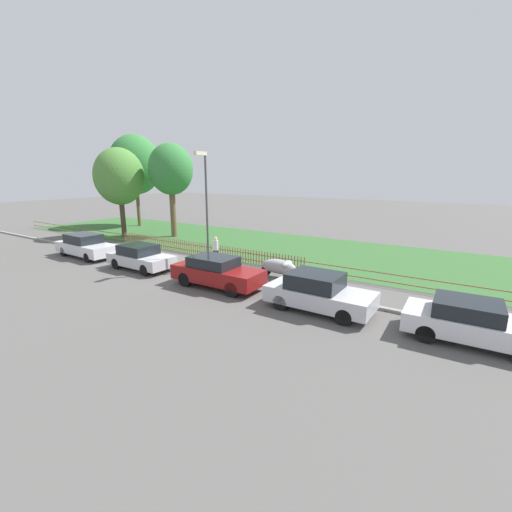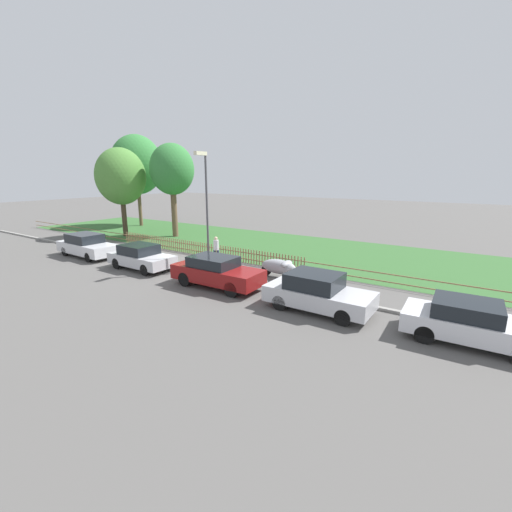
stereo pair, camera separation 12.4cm
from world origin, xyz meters
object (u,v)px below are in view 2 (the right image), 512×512
(pedestrian_near_fence, at_px, (216,248))
(parked_car_navy_estate, at_px, (216,271))
(parked_car_white_van, at_px, (471,322))
(tree_nearest_kerb, at_px, (137,165))
(covered_motorcycle, at_px, (279,267))
(parked_car_silver_hatchback, at_px, (87,245))
(parked_car_red_compact, at_px, (318,292))
(parked_car_black_saloon, at_px, (141,257))
(tree_behind_motorcycle, at_px, (121,177))
(street_lamp, at_px, (205,199))
(tree_mid_park, at_px, (172,170))

(pedestrian_near_fence, bearing_deg, parked_car_navy_estate, 106.00)
(parked_car_white_van, bearing_deg, pedestrian_near_fence, 163.58)
(parked_car_navy_estate, height_order, tree_nearest_kerb, tree_nearest_kerb)
(parked_car_navy_estate, xyz_separation_m, covered_motorcycle, (1.72, 2.85, -0.16))
(parked_car_silver_hatchback, relative_size, tree_nearest_kerb, 0.51)
(parked_car_navy_estate, xyz_separation_m, parked_car_red_compact, (5.02, -0.03, -0.02))
(parked_car_silver_hatchback, relative_size, parked_car_black_saloon, 1.17)
(covered_motorcycle, relative_size, tree_behind_motorcycle, 0.27)
(parked_car_black_saloon, bearing_deg, street_lamp, 25.21)
(parked_car_silver_hatchback, height_order, tree_behind_motorcycle, tree_behind_motorcycle)
(tree_behind_motorcycle, height_order, street_lamp, tree_behind_motorcycle)
(tree_nearest_kerb, bearing_deg, tree_mid_park, -18.46)
(street_lamp, bearing_deg, tree_behind_motorcycle, 161.29)
(parked_car_navy_estate, relative_size, covered_motorcycle, 2.22)
(parked_car_silver_hatchback, xyz_separation_m, parked_car_white_van, (20.75, -0.02, -0.04))
(parked_car_silver_hatchback, distance_m, pedestrian_near_fence, 8.49)
(tree_nearest_kerb, distance_m, tree_behind_motorcycle, 6.30)
(parked_car_black_saloon, relative_size, covered_motorcycle, 1.96)
(parked_car_red_compact, relative_size, tree_mid_park, 0.54)
(parked_car_navy_estate, xyz_separation_m, parked_car_white_van, (10.00, 0.13, -0.07))
(parked_car_black_saloon, bearing_deg, pedestrian_near_fence, 54.01)
(parked_car_silver_hatchback, bearing_deg, parked_car_black_saloon, 1.47)
(parked_car_black_saloon, relative_size, parked_car_red_compact, 0.95)
(tree_behind_motorcycle, xyz_separation_m, tree_mid_park, (3.62, 2.21, 0.53))
(parked_car_navy_estate, distance_m, tree_mid_park, 14.92)
(parked_car_white_van, height_order, tree_nearest_kerb, tree_nearest_kerb)
(tree_mid_park, xyz_separation_m, pedestrian_near_fence, (8.48, -4.81, -4.56))
(parked_car_red_compact, bearing_deg, tree_nearest_kerb, 155.98)
(parked_car_white_van, bearing_deg, parked_car_silver_hatchback, 178.23)
(covered_motorcycle, relative_size, street_lamp, 0.32)
(tree_nearest_kerb, bearing_deg, parked_car_red_compact, -24.38)
(street_lamp, bearing_deg, parked_car_red_compact, -13.88)
(parked_car_white_van, distance_m, pedestrian_near_fence, 13.41)
(parked_car_navy_estate, distance_m, parked_car_white_van, 10.00)
(parked_car_silver_hatchback, bearing_deg, covered_motorcycle, 13.94)
(parked_car_white_van, distance_m, tree_nearest_kerb, 31.44)
(tree_mid_park, bearing_deg, parked_car_white_van, -20.95)
(parked_car_silver_hatchback, bearing_deg, parked_car_navy_estate, 0.93)
(parked_car_silver_hatchback, bearing_deg, tree_nearest_kerb, 129.48)
(street_lamp, bearing_deg, tree_nearest_kerb, 151.68)
(tree_behind_motorcycle, bearing_deg, parked_car_white_van, -13.45)
(parked_car_red_compact, bearing_deg, parked_car_white_van, 2.22)
(parked_car_navy_estate, bearing_deg, tree_mid_park, 143.13)
(parked_car_red_compact, relative_size, covered_motorcycle, 2.06)
(parked_car_black_saloon, distance_m, parked_car_white_van, 15.48)
(parked_car_black_saloon, height_order, pedestrian_near_fence, pedestrian_near_fence)
(parked_car_red_compact, bearing_deg, parked_car_silver_hatchback, 179.69)
(street_lamp, bearing_deg, parked_car_white_van, -7.49)
(parked_car_black_saloon, distance_m, covered_motorcycle, 7.69)
(parked_car_black_saloon, relative_size, parked_car_navy_estate, 0.88)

